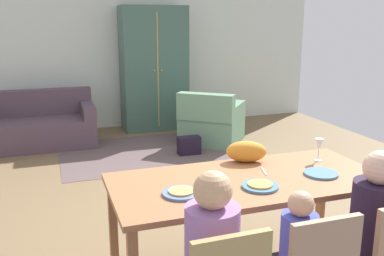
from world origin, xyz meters
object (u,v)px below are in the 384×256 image
(person_woman, at_px, (368,239))
(cat, at_px, (246,152))
(couch, at_px, (35,126))
(armoire, at_px, (154,69))
(plate_near_child, at_px, (260,186))
(wine_glass, at_px, (319,145))
(plate_near_man, at_px, (181,193))
(plate_near_woman, at_px, (321,174))
(handbag, at_px, (189,145))
(armchair, at_px, (211,123))
(dining_table, at_px, (248,188))

(person_woman, distance_m, cat, 1.11)
(couch, bearing_deg, armoire, 14.05)
(plate_near_child, xyz_separation_m, cat, (0.15, 0.53, 0.08))
(wine_glass, bearing_deg, plate_near_man, -166.51)
(cat, bearing_deg, plate_near_man, -124.59)
(plate_near_woman, distance_m, handbag, 3.12)
(person_woman, bearing_deg, cat, 111.67)
(wine_glass, bearing_deg, handbag, 93.55)
(plate_near_child, relative_size, armchair, 0.21)
(plate_near_woman, relative_size, person_woman, 0.23)
(plate_near_man, bearing_deg, dining_table, 12.50)
(plate_near_woman, height_order, armoire, armoire)
(plate_near_child, relative_size, plate_near_woman, 1.00)
(plate_near_woman, bearing_deg, armchair, 81.72)
(person_woman, relative_size, armchair, 0.92)
(handbag, bearing_deg, armchair, 41.57)
(person_woman, height_order, couch, person_woman)
(plate_near_child, relative_size, person_woman, 0.23)
(plate_near_man, bearing_deg, cat, 34.22)
(plate_near_man, xyz_separation_m, armoire, (1.00, 4.73, 0.28))
(plate_near_child, relative_size, wine_glass, 1.34)
(plate_near_man, relative_size, armoire, 0.12)
(dining_table, distance_m, person_woman, 0.85)
(dining_table, bearing_deg, wine_glass, 14.25)
(plate_near_man, bearing_deg, armchair, 65.72)
(couch, relative_size, armoire, 0.83)
(dining_table, xyz_separation_m, armoire, (0.45, 4.61, 0.36))
(plate_near_child, relative_size, cat, 0.78)
(person_woman, height_order, handbag, person_woman)
(armchair, xyz_separation_m, handbag, (-0.52, -0.46, -0.19))
(plate_near_child, distance_m, cat, 0.56)
(armchair, bearing_deg, dining_table, -107.14)
(dining_table, bearing_deg, plate_near_man, -167.50)
(dining_table, relative_size, handbag, 6.15)
(cat, bearing_deg, wine_glass, 4.25)
(plate_near_child, xyz_separation_m, wine_glass, (0.71, 0.36, 0.12))
(dining_table, relative_size, armchair, 1.64)
(handbag, bearing_deg, armoire, 92.86)
(dining_table, bearing_deg, handbag, 79.71)
(plate_near_man, bearing_deg, plate_near_child, -6.32)
(plate_near_man, bearing_deg, couch, 103.20)
(person_woman, distance_m, armchair, 4.09)
(plate_near_man, relative_size, handbag, 0.78)
(wine_glass, relative_size, armoire, 0.09)
(armchair, relative_size, armoire, 0.57)
(plate_near_child, height_order, plate_near_woman, same)
(cat, relative_size, armchair, 0.27)
(wine_glass, bearing_deg, plate_near_child, -153.07)
(plate_near_child, bearing_deg, dining_table, 90.00)
(plate_near_child, height_order, couch, couch)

